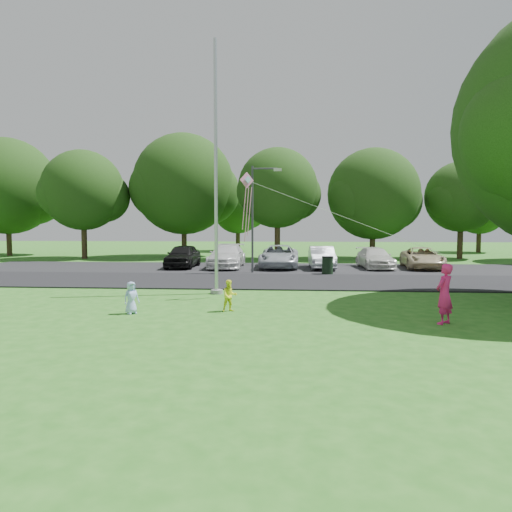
# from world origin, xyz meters

# --- Properties ---
(ground) EXTENTS (120.00, 120.00, 0.00)m
(ground) POSITION_xyz_m (0.00, 0.00, 0.00)
(ground) COLOR #27691B
(ground) RESTS_ON ground
(park_road) EXTENTS (60.00, 6.00, 0.06)m
(park_road) POSITION_xyz_m (0.00, 9.00, 0.03)
(park_road) COLOR black
(park_road) RESTS_ON ground
(parking_strip) EXTENTS (42.00, 7.00, 0.06)m
(parking_strip) POSITION_xyz_m (0.00, 15.50, 0.03)
(parking_strip) COLOR black
(parking_strip) RESTS_ON ground
(flagpole) EXTENTS (0.50, 0.50, 10.00)m
(flagpole) POSITION_xyz_m (-3.50, 5.00, 4.17)
(flagpole) COLOR #B7BABF
(flagpole) RESTS_ON ground
(street_lamp) EXTENTS (1.70, 0.23, 6.04)m
(street_lamp) POSITION_xyz_m (-2.45, 12.61, 3.63)
(street_lamp) COLOR #3F3F44
(street_lamp) RESTS_ON ground
(trash_can) EXTENTS (0.65, 0.65, 1.03)m
(trash_can) POSITION_xyz_m (1.50, 12.19, 0.52)
(trash_can) COLOR black
(trash_can) RESTS_ON ground
(tree_row) EXTENTS (64.35, 11.94, 10.88)m
(tree_row) POSITION_xyz_m (1.59, 24.23, 5.71)
(tree_row) COLOR #332316
(tree_row) RESTS_ON ground
(horizon_trees) EXTENTS (77.46, 7.20, 7.02)m
(horizon_trees) POSITION_xyz_m (4.06, 33.88, 4.30)
(horizon_trees) COLOR #332316
(horizon_trees) RESTS_ON ground
(parked_cars) EXTENTS (17.10, 5.33, 1.46)m
(parked_cars) POSITION_xyz_m (-0.18, 15.53, 0.75)
(parked_cars) COLOR black
(parked_cars) RESTS_ON ground
(woman) EXTENTS (0.73, 0.72, 1.70)m
(woman) POSITION_xyz_m (3.76, -0.06, 0.85)
(woman) COLOR #EB1F74
(woman) RESTS_ON ground
(child_yellow) EXTENTS (0.61, 0.55, 1.02)m
(child_yellow) POSITION_xyz_m (-2.47, 1.30, 0.51)
(child_yellow) COLOR #F7FF28
(child_yellow) RESTS_ON ground
(child_blue) EXTENTS (0.57, 0.58, 1.01)m
(child_blue) POSITION_xyz_m (-5.48, 0.71, 0.51)
(child_blue) COLOR #A6C0FF
(child_blue) RESTS_ON ground
(kite) EXTENTS (6.19, 4.39, 2.81)m
(kite) POSITION_xyz_m (-2.02, 3.95, 3.95)
(kite) COLOR pink
(kite) RESTS_ON ground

